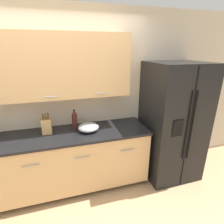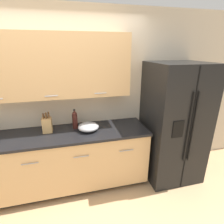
{
  "view_description": "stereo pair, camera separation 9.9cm",
  "coord_description": "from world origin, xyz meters",
  "views": [
    {
      "loc": [
        0.03,
        -1.28,
        2.02
      ],
      "look_at": [
        0.69,
        0.99,
        1.17
      ],
      "focal_mm": 28.0,
      "sensor_mm": 36.0,
      "label": 1
    },
    {
      "loc": [
        0.13,
        -1.31,
        2.02
      ],
      "look_at": [
        0.69,
        0.99,
        1.17
      ],
      "focal_mm": 28.0,
      "sensor_mm": 36.0,
      "label": 2
    }
  ],
  "objects": [
    {
      "name": "wall_back",
      "position": [
        -0.03,
        1.28,
        1.45
      ],
      "size": [
        10.0,
        0.39,
        2.6
      ],
      "color": "beige",
      "rests_on": "ground_plane"
    },
    {
      "name": "counter_unit",
      "position": [
        -0.11,
        0.99,
        0.47
      ],
      "size": [
        2.61,
        0.64,
        0.92
      ],
      "color": "black",
      "rests_on": "ground_plane"
    },
    {
      "name": "refrigerator",
      "position": [
        1.67,
        0.91,
        0.93
      ],
      "size": [
        0.84,
        0.8,
        1.85
      ],
      "color": "black",
      "rests_on": "ground_plane"
    },
    {
      "name": "knife_block",
      "position": [
        -0.22,
        1.07,
        1.03
      ],
      "size": [
        0.13,
        0.11,
        0.3
      ],
      "color": "tan",
      "rests_on": "counter_unit"
    },
    {
      "name": "wine_bottle",
      "position": [
        0.16,
        1.11,
        1.05
      ],
      "size": [
        0.08,
        0.08,
        0.3
      ],
      "color": "#3D1914",
      "rests_on": "counter_unit"
    },
    {
      "name": "mixing_bowl",
      "position": [
        0.34,
        0.99,
        0.97
      ],
      "size": [
        0.3,
        0.3,
        0.1
      ],
      "color": "#A3A3A5",
      "rests_on": "counter_unit"
    }
  ]
}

